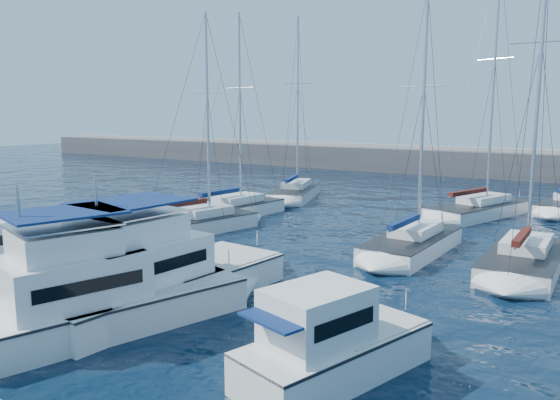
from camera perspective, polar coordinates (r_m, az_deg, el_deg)
The scene contains 12 objects.
ground at distance 22.61m, azimuth -5.91°, elevation -10.34°, with size 220.00×220.00×0.00m, color black.
breakwater at distance 70.12m, azimuth 21.94°, elevation 3.10°, with size 160.00×6.00×4.45m.
motor_yacht_port_outer at distance 28.01m, azimuth -27.04°, elevation -5.48°, with size 2.89×6.11×3.20m.
motor_yacht_port_inner at distance 22.19m, azimuth -12.93°, elevation -7.83°, with size 4.82×10.77×4.69m.
motor_yacht_stbd_inner at distance 20.38m, azimuth -18.79°, elevation -9.61°, with size 6.26×10.28×4.69m.
motor_yacht_stbd_outer at distance 16.02m, azimuth 5.17°, elevation -15.09°, with size 3.99×6.47×3.20m.
sailboat_mid_a at distance 40.20m, azimuth -4.86°, elevation -0.98°, with size 3.84×8.61×14.93m.
sailboat_mid_b at distance 35.50m, azimuth -8.22°, elevation -2.38°, with size 4.51×7.68×14.02m.
sailboat_mid_c at distance 30.42m, azimuth 13.69°, elevation -4.47°, with size 3.12×8.30×14.24m.
sailboat_mid_d at distance 28.81m, azimuth 24.15°, elevation -5.70°, with size 3.37×8.18×17.31m.
sailboat_back_a at distance 48.65m, azimuth 1.61°, elevation 0.80°, with size 5.87×9.51×16.22m.
sailboat_back_b at distance 42.67m, azimuth 20.12°, elevation -0.89°, with size 5.97×10.06×18.31m.
Camera 1 is at (13.52, -16.51, 7.48)m, focal length 35.00 mm.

